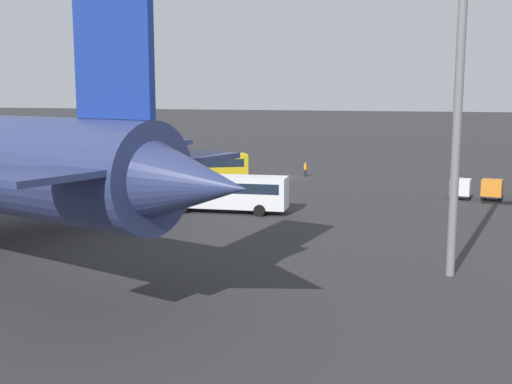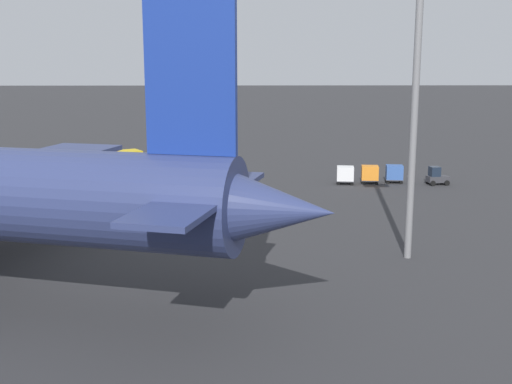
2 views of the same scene
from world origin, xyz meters
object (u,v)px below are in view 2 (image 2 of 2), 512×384
shuttle_bus_far (158,192)px  cargo_cart_blue (394,173)px  shuttle_bus_near (88,165)px  baggage_tug (437,177)px  cargo_cart_white (345,174)px  worker_person (189,161)px  cargo_cart_orange (370,173)px

shuttle_bus_far → cargo_cart_blue: (-25.42, -14.58, -0.75)m
shuttle_bus_near → cargo_cart_blue: bearing=147.0°
shuttle_bus_far → baggage_tug: 32.86m
shuttle_bus_near → baggage_tug: (-40.26, 2.53, -1.05)m
shuttle_bus_near → baggage_tug: bearing=145.6°
cargo_cart_white → cargo_cart_blue: bearing=-172.9°
shuttle_bus_far → cargo_cart_white: (-19.59, -13.85, -0.75)m
shuttle_bus_far → baggage_tug: shuttle_bus_far is taller
worker_person → cargo_cart_orange: bearing=151.7°
shuttle_bus_far → worker_person: bearing=-98.1°
baggage_tug → cargo_cart_blue: size_ratio=1.16×
cargo_cart_orange → cargo_cart_white: 2.95m
cargo_cart_orange → cargo_cart_white: size_ratio=1.00×
shuttle_bus_far → worker_person: 26.06m
shuttle_bus_near → shuttle_bus_far: (-10.26, 15.90, -0.06)m
cargo_cart_blue → cargo_cart_white: size_ratio=1.00×
shuttle_bus_near → worker_person: size_ratio=7.00×
cargo_cart_white → worker_person: bearing=-32.7°
worker_person → cargo_cart_white: bearing=147.3°
shuttle_bus_near → shuttle_bus_far: bearing=92.0°
shuttle_bus_far → cargo_cart_blue: size_ratio=5.20×
cargo_cart_orange → shuttle_bus_near: bearing=-2.9°
shuttle_bus_near → cargo_cart_blue: 35.72m
baggage_tug → cargo_cart_orange: 7.56m
cargo_cart_white → shuttle_bus_far: bearing=35.3°
cargo_cart_white → cargo_cart_orange: bearing=-171.9°
shuttle_bus_far → cargo_cart_white: bearing=-151.4°
worker_person → cargo_cart_orange: cargo_cart_orange is taller
shuttle_bus_far → cargo_cart_white: shuttle_bus_far is taller
shuttle_bus_near → cargo_cart_orange: size_ratio=5.57×
cargo_cart_orange → cargo_cart_white: same height
shuttle_bus_far → cargo_cart_orange: size_ratio=5.20×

